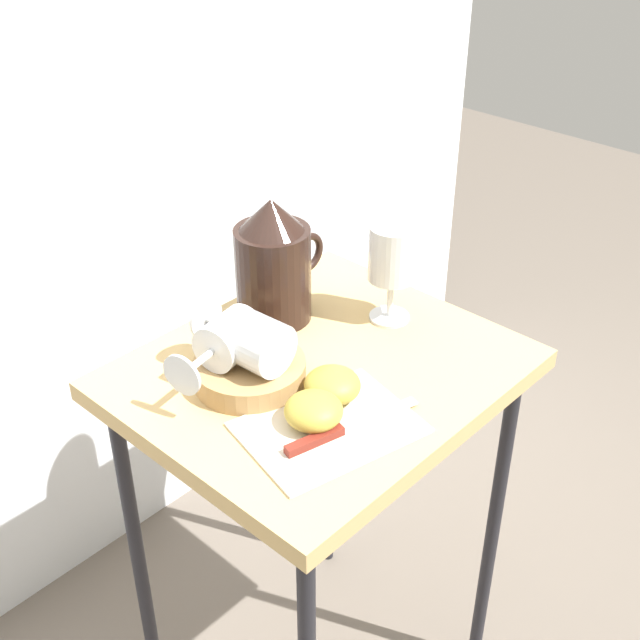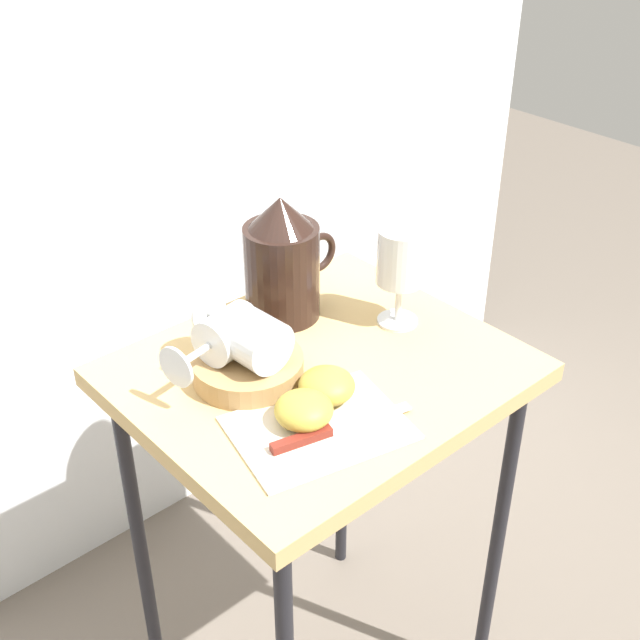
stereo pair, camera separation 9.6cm
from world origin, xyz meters
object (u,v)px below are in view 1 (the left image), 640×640
Objects in this scene: apple_half_right at (332,385)px; apple_half_left at (314,411)px; table at (320,409)px; wine_glass_tipped_far at (227,340)px; pitcher at (274,271)px; wine_glass_tipped_near at (255,342)px; knife at (334,433)px; wine_glass_upright at (392,258)px; basket_tray at (250,372)px.

apple_half_left is at bearing -161.31° from apple_half_right.
table is 4.82× the size of wine_glass_tipped_far.
table is at bearing -109.57° from pitcher.
wine_glass_tipped_far reaches higher than apple_half_right.
apple_half_left is at bearing -86.71° from wine_glass_tipped_far.
wine_glass_tipped_near is 0.17m from knife.
pitcher reaches higher than wine_glass_tipped_near.
wine_glass_upright is 0.30m from apple_half_left.
knife reaches higher than table.
table is 3.64× the size of knife.
wine_glass_upright reaches higher than knife.
apple_half_right reaches higher than table.
table is at bearing 54.95° from apple_half_right.
pitcher is 0.32m from knife.
wine_glass_upright is (0.27, -0.04, 0.09)m from basket_tray.
basket_tray is 2.04× the size of apple_half_left.
pitcher is (0.05, 0.15, 0.16)m from table.
apple_half_left is (-0.28, -0.10, -0.08)m from wine_glass_upright.
wine_glass_upright reaches higher than basket_tray.
table is at bearing -31.44° from wine_glass_tipped_far.
basket_tray is (-0.10, 0.05, 0.10)m from table.
pitcher is at bearing 130.75° from wine_glass_upright.
wine_glass_tipped_far reaches higher than apple_half_left.
apple_half_left is 0.04m from knife.
apple_half_left is (-0.01, -0.13, 0.01)m from basket_tray.
wine_glass_tipped_far is 1.96× the size of apple_half_right.
apple_half_left reaches higher than table.
wine_glass_tipped_near is (-0.09, 0.03, 0.15)m from table.
apple_half_left is 1.00× the size of apple_half_right.
wine_glass_tipped_far is 0.16m from apple_half_right.
wine_glass_upright is 1.06× the size of wine_glass_tipped_far.
wine_glass_upright is at bearing -12.11° from wine_glass_tipped_far.
wine_glass_upright is 1.12× the size of wine_glass_tipped_near.
wine_glass_upright is at bearing 2.89° from table.
pitcher is at bearing 37.74° from wine_glass_tipped_near.
wine_glass_upright is at bearing -8.15° from basket_tray.
apple_half_left is at bearing -160.98° from wine_glass_upright.
wine_glass_tipped_near is (-0.27, 0.02, -0.03)m from wine_glass_upright.
table is at bearing 39.44° from apple_half_left.
wine_glass_tipped_far reaches higher than table.
wine_glass_tipped_near is 0.13m from apple_half_left.
wine_glass_tipped_near is 0.12m from apple_half_right.
apple_half_left reaches higher than basket_tray.
apple_half_left is (-0.11, -0.09, 0.11)m from table.
basket_tray is at bearing 171.85° from wine_glass_upright.
pitcher is at bearing 24.77° from wine_glass_tipped_far.
apple_half_right is (0.06, 0.02, 0.00)m from apple_half_left.
wine_glass_upright is at bearing 19.10° from apple_half_right.
basket_tray reaches higher than table.
knife is at bearing -94.04° from wine_glass_tipped_near.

